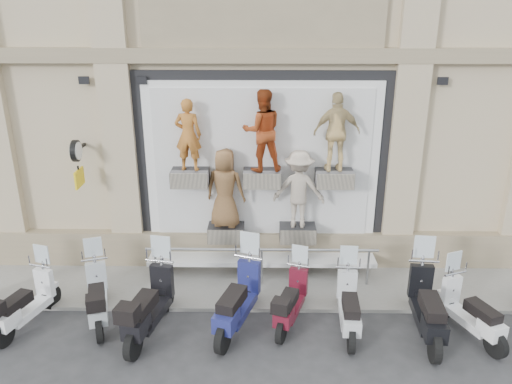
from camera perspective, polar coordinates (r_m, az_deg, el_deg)
ground at (r=9.52m, az=0.59°, el=-16.96°), size 90.00×90.00×0.00m
sidewalk at (r=11.24m, az=0.64°, el=-10.29°), size 16.00×2.20×0.08m
shop_vitrine at (r=10.85m, az=1.19°, el=2.22°), size 5.60×0.83×4.30m
guard_rail at (r=10.94m, az=0.64°, el=-8.64°), size 5.06×0.10×0.93m
clock_sign_bracket at (r=11.17m, az=-19.78°, el=3.74°), size 0.10×0.80×1.02m
scooter_b at (r=10.51m, az=-24.95°, el=-10.43°), size 1.01×1.86×1.45m
scooter_c at (r=10.16m, az=-17.79°, el=-10.28°), size 1.08×1.94×1.51m
scooter_d at (r=9.53m, az=-12.17°, el=-11.28°), size 1.01×2.16×1.69m
scooter_e at (r=9.46m, az=-2.09°, el=-10.99°), size 1.22×2.18×1.70m
scooter_f at (r=9.68m, az=4.06°, el=-11.27°), size 1.03×1.80×1.41m
scooter_g at (r=9.62m, az=10.66°, el=-11.59°), size 0.66×1.84×1.47m
scooter_h at (r=9.80m, az=19.12°, el=-11.01°), size 0.78×2.15×1.71m
scooter_i at (r=10.12m, az=23.49°, el=-11.40°), size 1.15×1.86×1.46m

